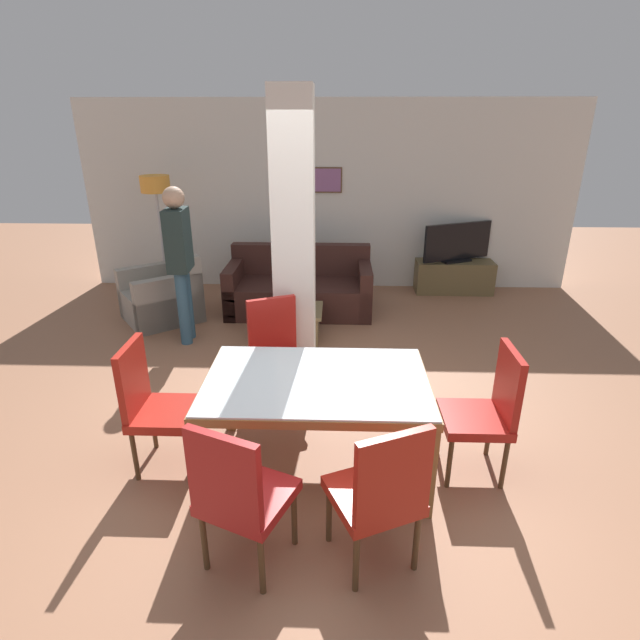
# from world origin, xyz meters

# --- Properties ---
(ground_plane) EXTENTS (18.00, 18.00, 0.00)m
(ground_plane) POSITION_xyz_m (0.00, 0.00, 0.00)
(ground_plane) COLOR #986549
(back_wall) EXTENTS (7.20, 0.09, 2.70)m
(back_wall) POSITION_xyz_m (-0.00, 4.40, 1.35)
(back_wall) COLOR silver
(back_wall) RESTS_ON ground_plane
(divider_pillar) EXTENTS (0.37, 0.34, 2.70)m
(divider_pillar) POSITION_xyz_m (-0.25, 1.31, 1.35)
(divider_pillar) COLOR silver
(divider_pillar) RESTS_ON ground_plane
(dining_table) EXTENTS (1.58, 1.04, 0.75)m
(dining_table) POSITION_xyz_m (0.00, 0.00, 0.60)
(dining_table) COLOR brown
(dining_table) RESTS_ON ground_plane
(dining_chair_head_left) EXTENTS (0.46, 0.46, 0.99)m
(dining_chair_head_left) POSITION_xyz_m (-1.18, 0.00, 0.54)
(dining_chair_head_left) COLOR #A51E15
(dining_chair_head_left) RESTS_ON ground_plane
(dining_chair_near_right) EXTENTS (0.61, 0.61, 0.99)m
(dining_chair_near_right) POSITION_xyz_m (0.39, -0.88, 0.54)
(dining_chair_near_right) COLOR #A62116
(dining_chair_near_right) RESTS_ON ground_plane
(dining_chair_head_right) EXTENTS (0.46, 0.46, 0.99)m
(dining_chair_head_right) POSITION_xyz_m (1.21, 0.00, 0.54)
(dining_chair_head_right) COLOR maroon
(dining_chair_head_right) RESTS_ON ground_plane
(dining_chair_far_left) EXTENTS (0.61, 0.61, 0.99)m
(dining_chair_far_left) POSITION_xyz_m (-0.39, 0.88, 0.54)
(dining_chair_far_left) COLOR maroon
(dining_chair_far_left) RESTS_ON ground_plane
(dining_chair_near_left) EXTENTS (0.60, 0.60, 0.99)m
(dining_chair_near_left) POSITION_xyz_m (-0.39, -0.91, 0.54)
(dining_chair_near_left) COLOR maroon
(dining_chair_near_left) RESTS_ON ground_plane
(sofa) EXTENTS (1.89, 0.92, 0.84)m
(sofa) POSITION_xyz_m (-0.36, 3.28, 0.29)
(sofa) COLOR #361C18
(sofa) RESTS_ON ground_plane
(armchair) EXTENTS (1.17, 1.17, 0.87)m
(armchair) POSITION_xyz_m (-2.08, 2.90, 0.30)
(armchair) COLOR gray
(armchair) RESTS_ON ground_plane
(coffee_table) EXTENTS (0.78, 0.57, 0.38)m
(coffee_table) POSITION_xyz_m (-0.42, 2.31, 0.20)
(coffee_table) COLOR brown
(coffee_table) RESTS_ON ground_plane
(bottle) EXTENTS (0.08, 0.08, 0.28)m
(bottle) POSITION_xyz_m (-0.49, 2.15, 0.49)
(bottle) COLOR #4C2D14
(bottle) RESTS_ON coffee_table
(tv_stand) EXTENTS (1.13, 0.40, 0.47)m
(tv_stand) POSITION_xyz_m (1.88, 4.12, 0.24)
(tv_stand) COLOR brown
(tv_stand) RESTS_ON ground_plane
(tv_screen) EXTENTS (1.03, 0.50, 0.57)m
(tv_screen) POSITION_xyz_m (1.88, 4.12, 0.75)
(tv_screen) COLOR black
(tv_screen) RESTS_ON tv_stand
(floor_lamp) EXTENTS (0.39, 0.39, 1.73)m
(floor_lamp) POSITION_xyz_m (-2.31, 3.69, 1.47)
(floor_lamp) COLOR #B7B7BC
(floor_lamp) RESTS_ON ground_plane
(standing_person) EXTENTS (0.24, 0.39, 1.77)m
(standing_person) POSITION_xyz_m (-1.61, 2.25, 1.03)
(standing_person) COLOR #2F556F
(standing_person) RESTS_ON ground_plane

